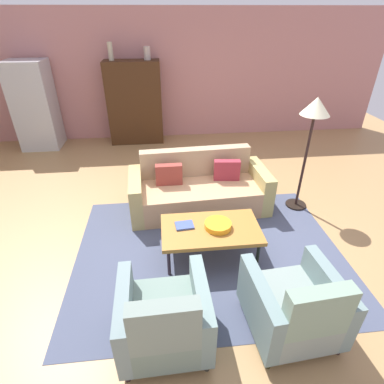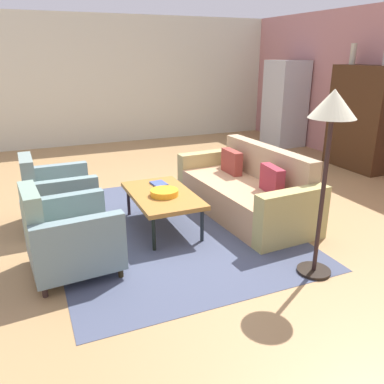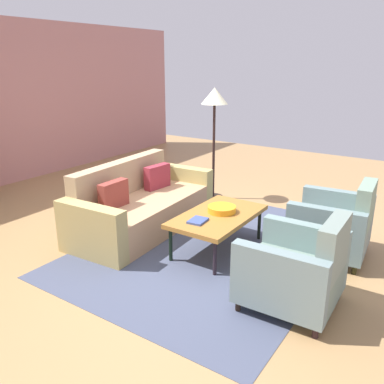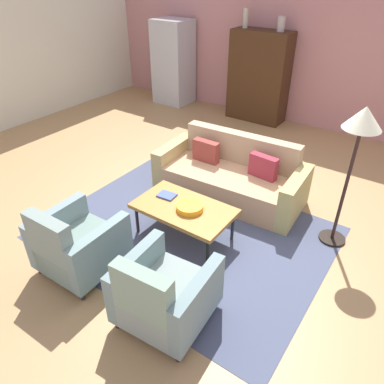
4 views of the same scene
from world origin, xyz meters
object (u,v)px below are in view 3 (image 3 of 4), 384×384
at_px(couch, 139,207).
at_px(armchair_right, 336,227).
at_px(fruit_bowl, 222,209).
at_px(book_stack, 198,221).
at_px(coffee_table, 218,217).
at_px(floor_lamp, 214,106).
at_px(armchair_left, 299,272).

relative_size(couch, armchair_right, 2.44).
relative_size(fruit_bowl, book_stack, 1.39).
xyz_separation_m(armchair_right, book_stack, (-0.92, 1.23, 0.11)).
relative_size(coffee_table, fruit_bowl, 3.67).
relative_size(couch, fruit_bowl, 6.57).
bearing_deg(floor_lamp, book_stack, -153.66).
height_order(couch, coffee_table, couch).
xyz_separation_m(armchair_left, floor_lamp, (2.16, 2.16, 1.10)).
distance_m(coffee_table, fruit_bowl, 0.11).
bearing_deg(floor_lamp, fruit_bowl, -145.94).
height_order(coffee_table, book_stack, book_stack).
bearing_deg(fruit_bowl, coffee_table, -180.00).
bearing_deg(armchair_right, fruit_bowl, 109.49).
relative_size(couch, coffee_table, 1.79).
bearing_deg(fruit_bowl, armchair_left, -120.43).
bearing_deg(couch, fruit_bowl, 91.12).
distance_m(armchair_right, floor_lamp, 2.61).
height_order(armchair_left, floor_lamp, floor_lamp).
distance_m(armchair_right, fruit_bowl, 1.28).
relative_size(fruit_bowl, floor_lamp, 0.19).
bearing_deg(coffee_table, fruit_bowl, 0.00).
bearing_deg(armchair_right, couch, 100.06).
xyz_separation_m(couch, armchair_left, (-0.59, -2.35, 0.06)).
bearing_deg(coffee_table, book_stack, 167.96).
distance_m(couch, floor_lamp, 1.95).
height_order(armchair_right, floor_lamp, floor_lamp).
bearing_deg(coffee_table, armchair_left, -117.16).
bearing_deg(book_stack, floor_lamp, 26.34).
distance_m(book_stack, floor_lamp, 2.32).
xyz_separation_m(couch, coffee_table, (0.00, -1.19, 0.11)).
bearing_deg(fruit_bowl, floor_lamp, 34.06).
bearing_deg(floor_lamp, armchair_right, -113.80).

